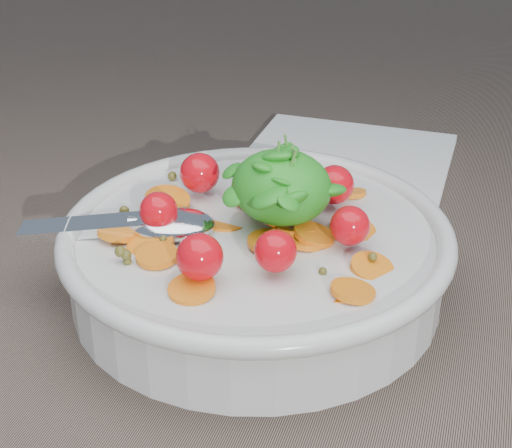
% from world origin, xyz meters
% --- Properties ---
extents(ground, '(6.00, 6.00, 0.00)m').
position_xyz_m(ground, '(0.00, 0.00, 0.00)').
color(ground, '#6B594C').
rests_on(ground, ground).
extents(bowl, '(0.27, 0.25, 0.11)m').
position_xyz_m(bowl, '(0.01, -0.01, 0.03)').
color(bowl, silver).
rests_on(bowl, ground).
extents(napkin, '(0.18, 0.16, 0.01)m').
position_xyz_m(napkin, '(0.03, 0.21, 0.00)').
color(napkin, white).
rests_on(napkin, ground).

